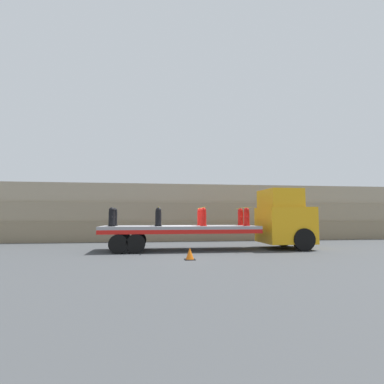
{
  "coord_description": "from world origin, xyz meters",
  "views": [
    {
      "loc": [
        -1.47,
        -15.67,
        1.76
      ],
      "look_at": [
        0.63,
        0.0,
        3.04
      ],
      "focal_mm": 28.0,
      "sensor_mm": 36.0,
      "label": 1
    }
  ],
  "objects_px": {
    "fire_hydrant_black_near_1": "(158,217)",
    "fire_hydrant_red_near_3": "(247,217)",
    "fire_hydrant_red_far_3": "(241,217)",
    "traffic_cone": "(190,254)",
    "truck_cab": "(285,219)",
    "fire_hydrant_red_near_2": "(203,217)",
    "fire_hydrant_black_far_0": "(114,217)",
    "fire_hydrant_black_near_0": "(112,217)",
    "fire_hydrant_black_far_1": "(158,217)",
    "fire_hydrant_red_far_2": "(200,217)",
    "flatbed_trailer": "(169,231)"
  },
  "relations": [
    {
      "from": "fire_hydrant_black_near_1",
      "to": "fire_hydrant_red_near_3",
      "type": "relative_size",
      "value": 1.0
    },
    {
      "from": "fire_hydrant_black_near_1",
      "to": "fire_hydrant_red_far_3",
      "type": "xyz_separation_m",
      "value": [
        4.57,
        1.08,
        0.0
      ]
    },
    {
      "from": "traffic_cone",
      "to": "fire_hydrant_black_near_1",
      "type": "bearing_deg",
      "value": 112.37
    },
    {
      "from": "truck_cab",
      "to": "fire_hydrant_red_near_2",
      "type": "bearing_deg",
      "value": -173.42
    },
    {
      "from": "fire_hydrant_red_far_3",
      "to": "fire_hydrant_black_far_0",
      "type": "bearing_deg",
      "value": 180.0
    },
    {
      "from": "fire_hydrant_black_near_1",
      "to": "traffic_cone",
      "type": "relative_size",
      "value": 1.93
    },
    {
      "from": "fire_hydrant_black_near_0",
      "to": "fire_hydrant_black_far_1",
      "type": "distance_m",
      "value": 2.53
    },
    {
      "from": "fire_hydrant_red_near_2",
      "to": "fire_hydrant_red_far_2",
      "type": "height_order",
      "value": "same"
    },
    {
      "from": "fire_hydrant_red_near_3",
      "to": "fire_hydrant_black_far_1",
      "type": "bearing_deg",
      "value": 166.77
    },
    {
      "from": "fire_hydrant_red_far_2",
      "to": "fire_hydrant_black_near_0",
      "type": "bearing_deg",
      "value": -166.77
    },
    {
      "from": "fire_hydrant_black_near_0",
      "to": "traffic_cone",
      "type": "relative_size",
      "value": 1.93
    },
    {
      "from": "fire_hydrant_black_near_1",
      "to": "fire_hydrant_red_near_2",
      "type": "bearing_deg",
      "value": 0.0
    },
    {
      "from": "fire_hydrant_black_near_0",
      "to": "fire_hydrant_red_near_3",
      "type": "bearing_deg",
      "value": 0.0
    },
    {
      "from": "fire_hydrant_black_near_0",
      "to": "fire_hydrant_black_far_0",
      "type": "bearing_deg",
      "value": 90.0
    },
    {
      "from": "truck_cab",
      "to": "flatbed_trailer",
      "type": "bearing_deg",
      "value": 180.0
    },
    {
      "from": "fire_hydrant_red_far_3",
      "to": "truck_cab",
      "type": "bearing_deg",
      "value": -12.77
    },
    {
      "from": "fire_hydrant_black_near_1",
      "to": "fire_hydrant_red_near_2",
      "type": "relative_size",
      "value": 1.0
    },
    {
      "from": "fire_hydrant_black_near_0",
      "to": "fire_hydrant_black_far_1",
      "type": "height_order",
      "value": "same"
    },
    {
      "from": "fire_hydrant_red_near_2",
      "to": "fire_hydrant_black_far_1",
      "type": "bearing_deg",
      "value": 154.82
    },
    {
      "from": "fire_hydrant_red_near_3",
      "to": "traffic_cone",
      "type": "bearing_deg",
      "value": -138.66
    },
    {
      "from": "truck_cab",
      "to": "fire_hydrant_black_far_0",
      "type": "relative_size",
      "value": 3.41
    },
    {
      "from": "fire_hydrant_red_near_2",
      "to": "fire_hydrant_red_far_2",
      "type": "xyz_separation_m",
      "value": [
        0.0,
        1.08,
        0.0
      ]
    },
    {
      "from": "fire_hydrant_red_far_2",
      "to": "traffic_cone",
      "type": "height_order",
      "value": "fire_hydrant_red_far_2"
    },
    {
      "from": "truck_cab",
      "to": "fire_hydrant_black_near_0",
      "type": "xyz_separation_m",
      "value": [
        -9.23,
        -0.54,
        0.12
      ]
    },
    {
      "from": "fire_hydrant_red_near_2",
      "to": "fire_hydrant_red_near_3",
      "type": "bearing_deg",
      "value": 0.0
    },
    {
      "from": "fire_hydrant_red_far_3",
      "to": "flatbed_trailer",
      "type": "bearing_deg",
      "value": -172.39
    },
    {
      "from": "fire_hydrant_black_far_1",
      "to": "truck_cab",
      "type": "bearing_deg",
      "value": -4.43
    },
    {
      "from": "fire_hydrant_black_far_0",
      "to": "fire_hydrant_red_far_3",
      "type": "relative_size",
      "value": 1.0
    },
    {
      "from": "fire_hydrant_red_near_2",
      "to": "fire_hydrant_red_near_3",
      "type": "distance_m",
      "value": 2.29
    },
    {
      "from": "fire_hydrant_black_near_0",
      "to": "fire_hydrant_red_near_2",
      "type": "xyz_separation_m",
      "value": [
        4.57,
        0.0,
        0.0
      ]
    },
    {
      "from": "fire_hydrant_red_near_3",
      "to": "fire_hydrant_red_far_3",
      "type": "height_order",
      "value": "same"
    },
    {
      "from": "flatbed_trailer",
      "to": "fire_hydrant_red_near_2",
      "type": "relative_size",
      "value": 8.55
    },
    {
      "from": "fire_hydrant_black_far_1",
      "to": "fire_hydrant_black_far_0",
      "type": "bearing_deg",
      "value": 180.0
    },
    {
      "from": "fire_hydrant_black_near_1",
      "to": "traffic_cone",
      "type": "distance_m",
      "value": 3.52
    },
    {
      "from": "fire_hydrant_black_far_1",
      "to": "fire_hydrant_red_far_2",
      "type": "xyz_separation_m",
      "value": [
        2.29,
        0.0,
        0.0
      ]
    },
    {
      "from": "truck_cab",
      "to": "fire_hydrant_red_near_3",
      "type": "xyz_separation_m",
      "value": [
        -2.37,
        -0.54,
        0.12
      ]
    },
    {
      "from": "flatbed_trailer",
      "to": "fire_hydrant_red_far_3",
      "type": "distance_m",
      "value": 4.12
    },
    {
      "from": "truck_cab",
      "to": "fire_hydrant_red_far_2",
      "type": "relative_size",
      "value": 3.41
    },
    {
      "from": "fire_hydrant_red_near_2",
      "to": "traffic_cone",
      "type": "xyz_separation_m",
      "value": [
        -1.07,
        -2.95,
        -1.48
      ]
    },
    {
      "from": "flatbed_trailer",
      "to": "fire_hydrant_black_near_0",
      "type": "bearing_deg",
      "value": -169.26
    },
    {
      "from": "truck_cab",
      "to": "fire_hydrant_red_near_2",
      "type": "distance_m",
      "value": 4.69
    },
    {
      "from": "fire_hydrant_black_near_1",
      "to": "fire_hydrant_red_far_2",
      "type": "relative_size",
      "value": 1.0
    },
    {
      "from": "fire_hydrant_red_far_2",
      "to": "fire_hydrant_black_near_1",
      "type": "bearing_deg",
      "value": -154.82
    },
    {
      "from": "fire_hydrant_black_far_1",
      "to": "fire_hydrant_red_near_3",
      "type": "xyz_separation_m",
      "value": [
        4.57,
        -1.08,
        0.0
      ]
    },
    {
      "from": "flatbed_trailer",
      "to": "fire_hydrant_black_near_1",
      "type": "height_order",
      "value": "fire_hydrant_black_near_1"
    },
    {
      "from": "truck_cab",
      "to": "fire_hydrant_red_far_3",
      "type": "bearing_deg",
      "value": 167.23
    },
    {
      "from": "fire_hydrant_black_near_0",
      "to": "fire_hydrant_red_near_2",
      "type": "distance_m",
      "value": 4.57
    },
    {
      "from": "fire_hydrant_black_near_1",
      "to": "fire_hydrant_red_far_2",
      "type": "distance_m",
      "value": 2.53
    },
    {
      "from": "truck_cab",
      "to": "fire_hydrant_black_near_1",
      "type": "height_order",
      "value": "truck_cab"
    },
    {
      "from": "fire_hydrant_black_near_1",
      "to": "fire_hydrant_black_far_1",
      "type": "distance_m",
      "value": 1.08
    }
  ]
}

